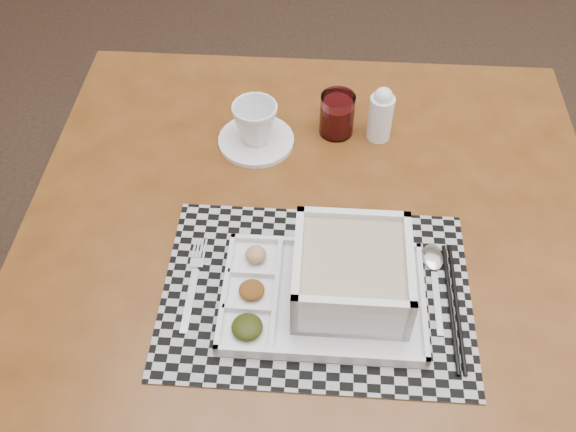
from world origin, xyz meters
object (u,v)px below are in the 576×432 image
object	(u,v)px
serving_tray	(342,280)
creamer_bottle	(381,114)
dining_table	(312,263)
juice_glass	(337,116)
cup	(255,123)

from	to	relation	value
serving_tray	creamer_bottle	size ratio (longest dim) A/B	2.74
dining_table	creamer_bottle	world-z (taller)	creamer_bottle
dining_table	juice_glass	xyz separation A→B (m)	(0.04, 0.27, 0.12)
dining_table	cup	bearing A→B (deg)	116.77
cup	juice_glass	distance (m)	0.16
juice_glass	cup	bearing A→B (deg)	-165.76
creamer_bottle	juice_glass	bearing A→B (deg)	173.14
dining_table	creamer_bottle	distance (m)	0.32
juice_glass	serving_tray	bearing A→B (deg)	-88.92
cup	dining_table	bearing A→B (deg)	-76.79
serving_tray	juice_glass	size ratio (longest dim) A/B	3.68
serving_tray	juice_glass	bearing A→B (deg)	91.08
cup	creamer_bottle	xyz separation A→B (m)	(0.24, 0.03, 0.01)
serving_tray	creamer_bottle	world-z (taller)	creamer_bottle
cup	creamer_bottle	world-z (taller)	creamer_bottle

